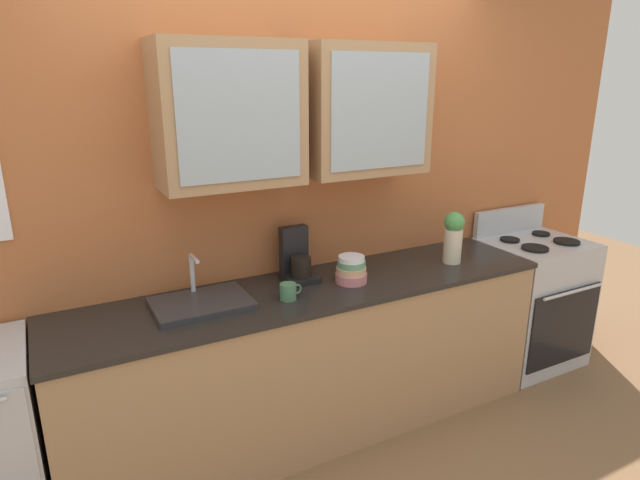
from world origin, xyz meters
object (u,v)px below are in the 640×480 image
at_px(bowl_stack, 351,270).
at_px(coffee_maker, 297,260).
at_px(cup_near_sink, 289,292).
at_px(vase, 453,236).
at_px(stove_range, 530,301).
at_px(sink_faucet, 201,302).

distance_m(bowl_stack, coffee_maker, 0.30).
xyz_separation_m(bowl_stack, cup_near_sink, (-0.40, -0.05, -0.03)).
xyz_separation_m(bowl_stack, vase, (0.70, -0.01, 0.10)).
bearing_deg(coffee_maker, bowl_stack, -38.00).
relative_size(vase, coffee_maker, 1.07).
height_order(bowl_stack, cup_near_sink, bowl_stack).
relative_size(cup_near_sink, coffee_maker, 0.40).
xyz_separation_m(stove_range, vase, (-0.79, -0.04, 0.60)).
distance_m(cup_near_sink, coffee_maker, 0.30).
bearing_deg(cup_near_sink, vase, 2.39).
bearing_deg(stove_range, sink_faucet, 179.03).
bearing_deg(bowl_stack, stove_range, 1.27).
relative_size(vase, cup_near_sink, 2.67).
height_order(sink_faucet, bowl_stack, sink_faucet).
height_order(stove_range, sink_faucet, sink_faucet).
distance_m(stove_range, sink_faucet, 2.35).
bearing_deg(bowl_stack, vase, -0.69).
xyz_separation_m(stove_range, cup_near_sink, (-1.89, -0.09, 0.47)).
bearing_deg(coffee_maker, vase, -11.64).
height_order(stove_range, cup_near_sink, stove_range).
xyz_separation_m(sink_faucet, vase, (1.51, -0.08, 0.15)).
bearing_deg(vase, coffee_maker, 168.36).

